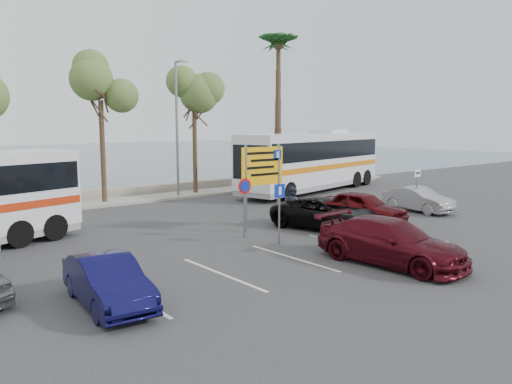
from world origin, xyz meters
TOP-DOWN VIEW (x-y plane):
  - ground at (0.00, 0.00)m, footprint 120.00×120.00m
  - kerb_strip at (0.00, 14.00)m, footprint 44.00×2.40m
  - seawall at (0.00, 16.00)m, footprint 48.00×0.80m
  - tree_mid at (-1.50, 14.00)m, footprint 3.20×3.20m
  - tree_right at (4.50, 14.00)m, footprint 3.20×3.20m
  - palm_tree at (11.50, 14.00)m, footprint 4.80×4.80m
  - street_lamp_right at (3.00, 13.52)m, footprint 0.45×1.15m
  - direction_sign at (1.00, 3.20)m, footprint 2.20×0.12m
  - sign_no_stop at (-0.60, 2.38)m, footprint 0.60×0.08m
  - sign_parking at (-0.20, 0.79)m, footprint 0.50×0.07m
  - sign_taxi at (9.80, 1.49)m, footprint 0.50×0.07m
  - lane_markings at (-1.14, -1.00)m, footprint 12.02×4.20m
  - coach_bus_right at (11.50, 10.50)m, footprint 13.47×5.53m
  - car_blue at (-7.76, -1.34)m, footprint 1.61×3.81m
  - car_maroon at (0.71, -3.50)m, footprint 2.36×5.11m
  - car_red at (5.51, 1.50)m, footprint 2.19×4.33m
  - suv_black at (3.11, 1.50)m, footprint 3.31×5.14m
  - car_silver_b at (10.00, 1.50)m, footprint 1.70×3.89m
  - pedestrian_far at (2.48, 2.97)m, footprint 0.77×0.93m

SIDE VIEW (x-z plane):
  - ground at x=0.00m, z-range 0.00..0.00m
  - lane_markings at x=-1.14m, z-range 0.00..0.01m
  - kerb_strip at x=0.00m, z-range 0.00..0.15m
  - seawall at x=0.00m, z-range 0.00..0.60m
  - car_blue at x=-7.76m, z-range 0.00..1.22m
  - car_silver_b at x=10.00m, z-range 0.00..1.24m
  - suv_black at x=3.11m, z-range 0.00..1.32m
  - car_red at x=5.51m, z-range 0.00..1.41m
  - car_maroon at x=0.71m, z-range 0.00..1.45m
  - pedestrian_far at x=2.48m, z-range 0.00..1.76m
  - sign_taxi at x=9.80m, z-range 0.32..2.52m
  - sign_parking at x=-0.20m, z-range 0.34..2.59m
  - sign_no_stop at x=-0.60m, z-range 0.40..2.75m
  - coach_bus_right at x=11.50m, z-range -0.15..3.96m
  - direction_sign at x=1.00m, z-range 0.63..4.23m
  - street_lamp_right at x=3.00m, z-range 0.59..8.60m
  - tree_right at x=4.50m, z-range 2.47..9.87m
  - tree_mid at x=-1.50m, z-range 2.65..10.65m
  - palm_tree at x=11.50m, z-range 4.27..15.47m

